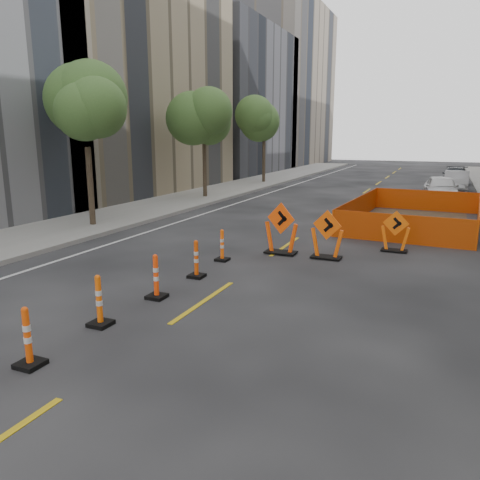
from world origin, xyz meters
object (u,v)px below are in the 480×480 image
at_px(chevron_sign_left, 281,228).
at_px(parked_car_mid, 456,182).
at_px(channelizer_6, 196,259).
at_px(chevron_sign_center, 327,234).
at_px(channelizer_7, 222,245).
at_px(parked_car_far, 455,176).
at_px(channelizer_4, 99,300).
at_px(chevron_sign_right, 395,231).
at_px(parked_car_near, 441,188).
at_px(channelizer_5, 156,276).
at_px(channelizer_3, 27,337).

relative_size(chevron_sign_left, parked_car_mid, 0.39).
bearing_deg(channelizer_6, chevron_sign_center, 50.81).
xyz_separation_m(channelizer_7, chevron_sign_left, (1.37, 1.54, 0.35)).
xyz_separation_m(chevron_sign_center, parked_car_far, (3.91, 25.98, -0.10)).
bearing_deg(chevron_sign_left, parked_car_far, 92.91).
bearing_deg(channelizer_4, chevron_sign_left, 78.42).
bearing_deg(channelizer_6, chevron_sign_right, 48.24).
bearing_deg(channelizer_6, channelizer_7, 93.56).
xyz_separation_m(parked_car_near, parked_car_far, (0.88, 10.34, -0.08)).
height_order(channelizer_5, parked_car_far, parked_car_far).
bearing_deg(chevron_sign_left, channelizer_4, -86.92).
distance_m(parked_car_mid, parked_car_far, 5.40).
distance_m(channelizer_3, parked_car_near, 25.22).
height_order(channelizer_4, chevron_sign_center, chevron_sign_center).
bearing_deg(channelizer_3, channelizer_7, 89.91).
height_order(channelizer_3, channelizer_7, channelizer_3).
relative_size(chevron_sign_right, parked_car_near, 0.31).
height_order(channelizer_4, parked_car_far, parked_car_far).
relative_size(channelizer_4, chevron_sign_left, 0.64).
bearing_deg(parked_car_mid, channelizer_5, -102.51).
xyz_separation_m(channelizer_6, parked_car_far, (6.66, 29.35, 0.15)).
xyz_separation_m(channelizer_6, parked_car_near, (5.78, 19.01, 0.23)).
distance_m(channelizer_3, chevron_sign_right, 11.66).
bearing_deg(channelizer_3, channelizer_4, 92.03).
bearing_deg(channelizer_5, parked_car_near, 74.35).
bearing_deg(chevron_sign_right, parked_car_far, 86.65).
relative_size(channelizer_4, channelizer_5, 1.00).
bearing_deg(parked_car_far, chevron_sign_right, -91.54).
bearing_deg(channelizer_4, chevron_sign_right, 61.50).
bearing_deg(parked_car_mid, parked_car_near, -97.98).
bearing_deg(parked_car_far, channelizer_5, -98.84).
relative_size(channelizer_3, chevron_sign_left, 0.63).
xyz_separation_m(channelizer_4, chevron_sign_left, (1.44, 7.05, 0.30)).
bearing_deg(channelizer_7, parked_car_far, 76.17).
distance_m(chevron_sign_center, parked_car_far, 26.27).
distance_m(channelizer_5, chevron_sign_right, 8.40).
relative_size(channelizer_4, channelizer_6, 1.03).
height_order(channelizer_4, channelizer_6, channelizer_4).
xyz_separation_m(channelizer_5, parked_car_near, (5.84, 20.84, 0.21)).
distance_m(channelizer_4, parked_car_near, 23.45).
height_order(chevron_sign_right, parked_car_far, chevron_sign_right).
bearing_deg(channelizer_5, channelizer_3, -91.00).
distance_m(channelizer_4, channelizer_6, 3.68).
height_order(parked_car_near, parked_car_far, parked_car_near).
bearing_deg(channelizer_4, parked_car_near, 75.25).
xyz_separation_m(channelizer_3, chevron_sign_right, (4.73, 10.66, 0.16)).
xyz_separation_m(chevron_sign_left, parked_car_far, (5.40, 25.97, -0.17)).
bearing_deg(channelizer_3, chevron_sign_right, 66.09).
bearing_deg(channelizer_5, parked_car_mid, 75.40).
height_order(chevron_sign_left, parked_car_far, chevron_sign_left).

